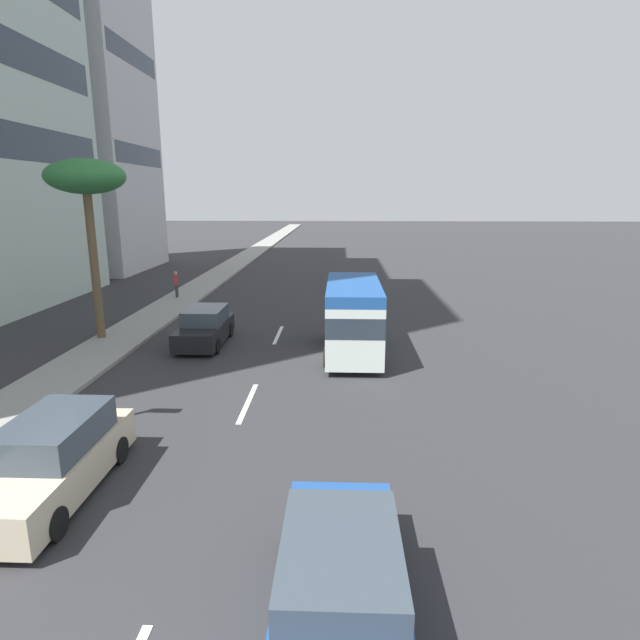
{
  "coord_description": "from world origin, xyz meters",
  "views": [
    {
      "loc": [
        -2.62,
        -2.87,
        6.38
      ],
      "look_at": [
        19.36,
        -2.02,
        1.1
      ],
      "focal_mm": 29.31,
      "sensor_mm": 36.0,
      "label": 1
    }
  ],
  "objects_px": {
    "car_third": "(205,327)",
    "pedestrian_near_lamp": "(176,283)",
    "minibus_lead": "(353,316)",
    "car_fourth": "(341,582)",
    "car_second": "(53,459)",
    "palm_tree": "(86,181)"
  },
  "relations": [
    {
      "from": "car_second",
      "to": "palm_tree",
      "type": "bearing_deg",
      "value": -159.57
    },
    {
      "from": "car_third",
      "to": "pedestrian_near_lamp",
      "type": "bearing_deg",
      "value": -156.37
    },
    {
      "from": "car_second",
      "to": "palm_tree",
      "type": "height_order",
      "value": "palm_tree"
    },
    {
      "from": "minibus_lead",
      "to": "car_fourth",
      "type": "height_order",
      "value": "minibus_lead"
    },
    {
      "from": "car_fourth",
      "to": "car_third",
      "type": "bearing_deg",
      "value": 21.3
    },
    {
      "from": "car_fourth",
      "to": "palm_tree",
      "type": "relative_size",
      "value": 0.62
    },
    {
      "from": "car_second",
      "to": "palm_tree",
      "type": "xyz_separation_m",
      "value": [
        12.26,
        4.56,
        6.14
      ]
    },
    {
      "from": "car_second",
      "to": "car_fourth",
      "type": "distance_m",
      "value": 7.08
    },
    {
      "from": "car_third",
      "to": "pedestrian_near_lamp",
      "type": "xyz_separation_m",
      "value": [
        9.84,
        4.31,
        0.29
      ]
    },
    {
      "from": "minibus_lead",
      "to": "car_fourth",
      "type": "bearing_deg",
      "value": 177.97
    },
    {
      "from": "pedestrian_near_lamp",
      "to": "minibus_lead",
      "type": "bearing_deg",
      "value": -148.79
    },
    {
      "from": "car_third",
      "to": "car_fourth",
      "type": "relative_size",
      "value": 0.9
    },
    {
      "from": "car_third",
      "to": "car_fourth",
      "type": "height_order",
      "value": "car_fourth"
    },
    {
      "from": "car_second",
      "to": "car_third",
      "type": "distance_m",
      "value": 11.84
    },
    {
      "from": "minibus_lead",
      "to": "car_second",
      "type": "height_order",
      "value": "minibus_lead"
    },
    {
      "from": "minibus_lead",
      "to": "car_third",
      "type": "height_order",
      "value": "minibus_lead"
    },
    {
      "from": "car_third",
      "to": "palm_tree",
      "type": "bearing_deg",
      "value": -94.96
    },
    {
      "from": "minibus_lead",
      "to": "palm_tree",
      "type": "xyz_separation_m",
      "value": [
        1.66,
        11.28,
        5.32
      ]
    },
    {
      "from": "minibus_lead",
      "to": "pedestrian_near_lamp",
      "type": "distance_m",
      "value": 15.45
    },
    {
      "from": "car_third",
      "to": "pedestrian_near_lamp",
      "type": "distance_m",
      "value": 10.75
    },
    {
      "from": "car_third",
      "to": "pedestrian_near_lamp",
      "type": "height_order",
      "value": "pedestrian_near_lamp"
    },
    {
      "from": "minibus_lead",
      "to": "car_second",
      "type": "bearing_deg",
      "value": 147.64
    }
  ]
}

